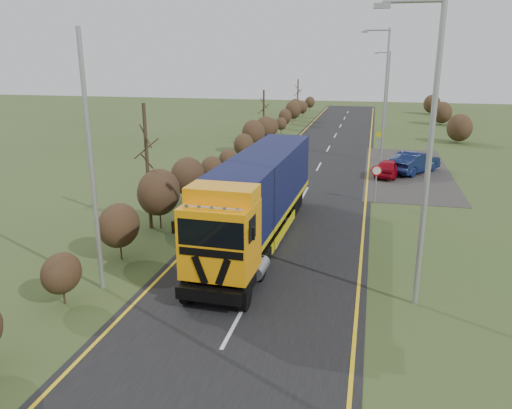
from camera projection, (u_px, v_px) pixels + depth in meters
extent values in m
plane|color=#364B20|center=(262.00, 273.00, 19.42)|extent=(160.00, 160.00, 0.00)
cube|color=black|center=(300.00, 202.00, 28.75)|extent=(8.00, 120.00, 0.02)
cube|color=#2E2B29|center=(407.00, 171.00, 36.67)|extent=(6.00, 18.00, 0.02)
cube|color=yellow|center=(238.00, 198.00, 29.55)|extent=(0.12, 116.00, 0.01)
cube|color=yellow|center=(365.00, 206.00, 27.94)|extent=(0.12, 116.00, 0.01)
cube|color=silver|center=(235.00, 323.00, 15.68)|extent=(0.12, 3.00, 0.01)
cube|color=silver|center=(281.00, 237.00, 23.15)|extent=(0.12, 3.00, 0.01)
cube|color=silver|center=(304.00, 193.00, 30.61)|extent=(0.12, 3.00, 0.01)
cube|color=silver|center=(319.00, 166.00, 38.08)|extent=(0.12, 3.00, 0.01)
cube|color=silver|center=(328.00, 148.00, 45.55)|extent=(0.12, 3.00, 0.01)
cube|color=silver|center=(335.00, 136.00, 53.02)|extent=(0.12, 3.00, 0.01)
cube|color=silver|center=(340.00, 126.00, 60.48)|extent=(0.12, 3.00, 0.01)
cube|color=silver|center=(345.00, 118.00, 67.95)|extent=(0.12, 3.00, 0.01)
cube|color=silver|center=(348.00, 112.00, 75.42)|extent=(0.12, 3.00, 0.01)
ellipsoid|color=black|center=(61.00, 273.00, 16.68)|extent=(1.21, 1.57, 1.39)
ellipsoid|color=black|center=(119.00, 225.00, 20.31)|extent=(1.58, 2.06, 1.82)
ellipsoid|color=black|center=(159.00, 192.00, 23.94)|extent=(1.96, 2.55, 2.25)
ellipsoid|color=black|center=(188.00, 176.00, 27.72)|extent=(1.83, 2.38, 2.10)
ellipsoid|color=black|center=(212.00, 169.00, 31.56)|extent=(1.37, 1.78, 1.57)
ellipsoid|color=black|center=(228.00, 159.00, 35.36)|extent=(1.20, 1.56, 1.38)
ellipsoid|color=black|center=(244.00, 145.00, 38.97)|extent=(1.55, 2.02, 1.78)
ellipsoid|color=black|center=(253.00, 133.00, 42.63)|extent=(1.95, 2.53, 2.24)
ellipsoid|color=black|center=(265.00, 128.00, 46.35)|extent=(1.85, 2.41, 2.13)
ellipsoid|color=black|center=(272.00, 127.00, 50.25)|extent=(1.40, 1.81, 1.61)
ellipsoid|color=black|center=(281.00, 124.00, 53.99)|extent=(1.19, 1.55, 1.37)
ellipsoid|color=black|center=(285.00, 117.00, 57.69)|extent=(1.52, 1.97, 1.75)
ellipsoid|color=black|center=(293.00, 110.00, 61.25)|extent=(1.93, 2.51, 2.22)
ellipsoid|color=black|center=(296.00, 107.00, 65.07)|extent=(1.88, 2.44, 2.16)
ellipsoid|color=black|center=(302.00, 108.00, 68.85)|extent=(1.43, 1.85, 1.64)
ellipsoid|color=black|center=(304.00, 106.00, 72.73)|extent=(1.19, 1.55, 1.37)
ellipsoid|color=black|center=(310.00, 102.00, 76.30)|extent=(1.49, 1.93, 1.71)
cylinder|color=#362A1B|center=(147.00, 167.00, 23.71)|extent=(0.18, 0.18, 6.05)
cylinder|color=#362A1B|center=(264.00, 117.00, 48.12)|extent=(0.18, 0.18, 5.06)
cylinder|color=#362A1B|center=(298.00, 98.00, 68.65)|extent=(0.18, 0.18, 5.15)
cube|color=black|center=(228.00, 270.00, 18.05)|extent=(2.38, 4.38, 0.42)
cube|color=#FD9D0B|center=(220.00, 238.00, 16.82)|extent=(2.40, 2.13, 2.44)
cube|color=black|center=(213.00, 297.00, 16.38)|extent=(2.35, 0.18, 0.52)
cube|color=black|center=(200.00, 270.00, 16.14)|extent=(0.57, 0.04, 1.01)
cube|color=black|center=(223.00, 272.00, 15.97)|extent=(0.57, 0.04, 1.01)
cube|color=black|center=(211.00, 234.00, 15.73)|extent=(2.20, 0.13, 0.89)
cube|color=black|center=(211.00, 254.00, 15.89)|extent=(2.16, 0.09, 0.26)
cube|color=#FD9D0B|center=(222.00, 193.00, 16.70)|extent=(2.38, 1.38, 0.53)
cylinder|color=silver|center=(212.00, 208.00, 15.70)|extent=(2.06, 0.12, 0.06)
cube|color=black|center=(173.00, 227.00, 16.21)|extent=(0.08, 0.12, 0.42)
cube|color=black|center=(253.00, 233.00, 15.62)|extent=(0.08, 0.12, 0.42)
cylinder|color=gray|center=(203.00, 263.00, 18.62)|extent=(0.56, 1.23, 0.53)
cylinder|color=gray|center=(259.00, 268.00, 18.15)|extent=(0.56, 1.23, 0.53)
cube|color=yellow|center=(264.00, 209.00, 23.59)|extent=(2.69, 11.88, 0.23)
cube|color=black|center=(264.00, 180.00, 23.19)|extent=(2.66, 11.50, 2.58)
cube|color=#0D1039|center=(285.00, 157.00, 28.55)|extent=(2.33, 0.13, 2.58)
cube|color=#0D1039|center=(230.00, 218.00, 17.84)|extent=(2.33, 0.13, 2.58)
cube|color=black|center=(278.00, 200.00, 27.07)|extent=(2.26, 3.44, 0.33)
cube|color=yellow|center=(236.00, 226.00, 23.15)|extent=(0.20, 5.16, 0.42)
cube|color=yellow|center=(284.00, 230.00, 22.65)|extent=(0.20, 5.16, 0.42)
cylinder|color=black|center=(188.00, 290.00, 16.91)|extent=(0.33, 0.98, 0.98)
cylinder|color=black|center=(244.00, 296.00, 16.48)|extent=(0.33, 0.98, 0.98)
cylinder|color=black|center=(210.00, 263.00, 19.10)|extent=(0.33, 0.98, 0.98)
cylinder|color=black|center=(260.00, 268.00, 18.67)|extent=(0.33, 0.98, 0.98)
cylinder|color=black|center=(257.00, 205.00, 26.54)|extent=(0.33, 0.98, 0.98)
cylinder|color=black|center=(293.00, 208.00, 26.11)|extent=(0.33, 0.98, 0.98)
cylinder|color=black|center=(261.00, 201.00, 27.41)|extent=(0.33, 0.98, 0.98)
cylinder|color=black|center=(296.00, 203.00, 26.98)|extent=(0.33, 0.98, 0.98)
cylinder|color=black|center=(264.00, 196.00, 28.29)|extent=(0.33, 0.98, 0.98)
cylinder|color=black|center=(299.00, 198.00, 27.86)|extent=(0.33, 0.98, 0.98)
imported|color=maroon|center=(389.00, 168.00, 34.83)|extent=(2.36, 3.91, 1.24)
imported|color=#091336|center=(414.00, 162.00, 35.88)|extent=(4.00, 4.86, 1.56)
cylinder|color=#979A9D|center=(429.00, 163.00, 15.62)|extent=(0.18, 0.18, 9.80)
cylinder|color=#979A9D|center=(413.00, 1.00, 14.46)|extent=(1.74, 0.12, 0.12)
cube|color=#979A9D|center=(382.00, 6.00, 14.68)|extent=(0.49, 0.20, 0.15)
cylinder|color=#979A9D|center=(385.00, 97.00, 38.77)|extent=(0.18, 0.18, 10.18)
cylinder|color=#979A9D|center=(377.00, 30.00, 37.57)|extent=(1.81, 0.12, 0.12)
cube|color=#979A9D|center=(365.00, 32.00, 37.80)|extent=(0.51, 0.20, 0.16)
cylinder|color=#979A9D|center=(387.00, 91.00, 57.04)|extent=(0.18, 0.18, 8.69)
cylinder|color=#979A9D|center=(383.00, 52.00, 56.01)|extent=(1.54, 0.12, 0.12)
cube|color=#979A9D|center=(376.00, 53.00, 56.21)|extent=(0.43, 0.17, 0.14)
cylinder|color=#979A9D|center=(91.00, 167.00, 16.87)|extent=(0.16, 0.16, 9.01)
cylinder|color=#979A9D|center=(376.00, 187.00, 28.45)|extent=(0.08, 0.08, 1.91)
cylinder|color=red|center=(377.00, 171.00, 28.15)|extent=(0.61, 0.04, 0.61)
cylinder|color=white|center=(377.00, 171.00, 28.13)|extent=(0.46, 0.02, 0.46)
cylinder|color=#979A9D|center=(379.00, 143.00, 44.85)|extent=(0.08, 0.08, 1.32)
cube|color=#CBBC0B|center=(379.00, 134.00, 44.58)|extent=(0.66, 0.04, 0.66)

